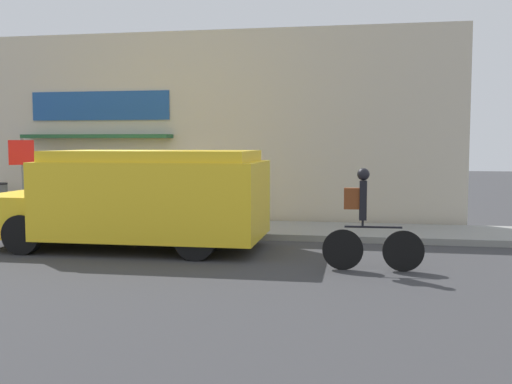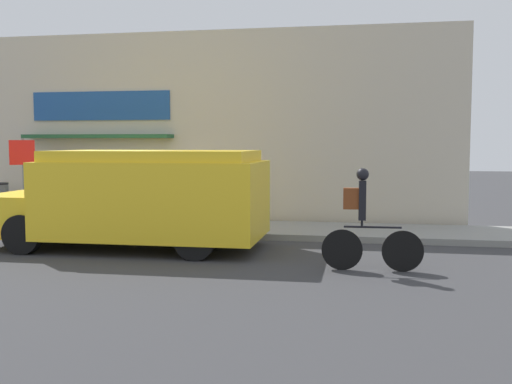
# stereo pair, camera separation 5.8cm
# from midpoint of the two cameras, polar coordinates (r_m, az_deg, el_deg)

# --- Properties ---
(ground_plane) EXTENTS (70.00, 70.00, 0.00)m
(ground_plane) POSITION_cam_midpoint_polar(r_m,az_deg,el_deg) (14.36, -12.90, -4.12)
(ground_plane) COLOR #38383A
(sidewalk) EXTENTS (28.00, 2.31, 0.14)m
(sidewalk) POSITION_cam_midpoint_polar(r_m,az_deg,el_deg) (15.40, -11.21, -3.22)
(sidewalk) COLOR gray
(sidewalk) RESTS_ON ground_plane
(storefront) EXTENTS (16.40, 0.74, 5.14)m
(storefront) POSITION_cam_midpoint_polar(r_m,az_deg,el_deg) (16.61, -9.64, 6.02)
(storefront) COLOR beige
(storefront) RESTS_ON ground_plane
(school_bus) EXTENTS (5.66, 2.79, 2.02)m
(school_bus) POSITION_cam_midpoint_polar(r_m,az_deg,el_deg) (12.48, -10.93, -0.51)
(school_bus) COLOR yellow
(school_bus) RESTS_ON ground_plane
(cyclist) EXTENTS (1.71, 0.21, 1.75)m
(cyclist) POSITION_cam_midpoint_polar(r_m,az_deg,el_deg) (10.32, 10.55, -2.86)
(cyclist) COLOR black
(cyclist) RESTS_ON ground_plane
(stop_sign_post) EXTENTS (0.45, 0.45, 2.14)m
(stop_sign_post) POSITION_cam_midpoint_polar(r_m,az_deg,el_deg) (15.70, -21.20, 2.23)
(stop_sign_post) COLOR slate
(stop_sign_post) RESTS_ON sidewalk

